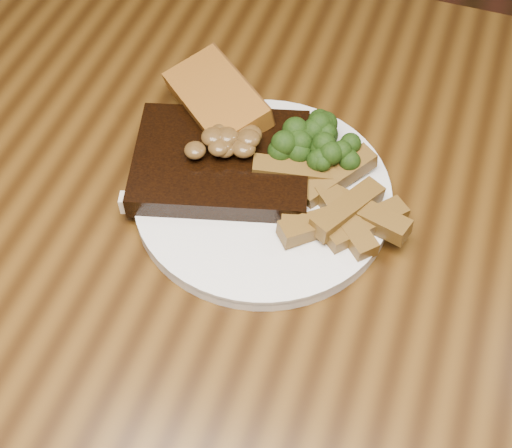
{
  "coord_description": "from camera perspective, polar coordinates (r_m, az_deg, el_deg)",
  "views": [
    {
      "loc": [
        0.12,
        -0.35,
        1.31
      ],
      "look_at": [
        -0.01,
        0.02,
        0.78
      ],
      "focal_mm": 50.0,
      "sensor_mm": 36.0,
      "label": 1
    }
  ],
  "objects": [
    {
      "name": "chair_far",
      "position": [
        1.3,
        -1.4,
        16.34
      ],
      "size": [
        0.56,
        0.56,
        0.95
      ],
      "rotation": [
        0.0,
        0.0,
        2.84
      ],
      "color": "black",
      "rests_on": "ground"
    },
    {
      "name": "dining_table",
      "position": [
        0.75,
        0.42,
        -6.92
      ],
      "size": [
        1.6,
        0.9,
        0.75
      ],
      "color": "#472D0E",
      "rests_on": "ground"
    },
    {
      "name": "garlic_bread",
      "position": [
        0.76,
        -3.08,
        8.83
      ],
      "size": [
        0.13,
        0.12,
        0.03
      ],
      "primitive_type": "cube",
      "rotation": [
        0.0,
        0.0,
        -0.69
      ],
      "color": "#9C5A1C",
      "rests_on": "plate"
    },
    {
      "name": "steak_bone",
      "position": [
        0.68,
        -4.53,
        1.21
      ],
      "size": [
        0.15,
        0.05,
        0.02
      ],
      "primitive_type": "cube",
      "rotation": [
        0.0,
        0.0,
        0.27
      ],
      "color": "beige",
      "rests_on": "plate"
    },
    {
      "name": "steak",
      "position": [
        0.72,
        -2.78,
        4.95
      ],
      "size": [
        0.2,
        0.17,
        0.03
      ],
      "primitive_type": "cube",
      "rotation": [
        0.0,
        0.0,
        0.27
      ],
      "color": "black",
      "rests_on": "plate"
    },
    {
      "name": "potato_wedges",
      "position": [
        0.68,
        5.38,
        0.86
      ],
      "size": [
        0.11,
        0.11,
        0.02
      ],
      "primitive_type": null,
      "color": "brown",
      "rests_on": "plate"
    },
    {
      "name": "plate",
      "position": [
        0.71,
        0.55,
        2.21
      ],
      "size": [
        0.29,
        0.29,
        0.01
      ],
      "primitive_type": "cylinder",
      "rotation": [
        0.0,
        0.0,
        -0.14
      ],
      "color": "white",
      "rests_on": "dining_table"
    },
    {
      "name": "mushroom_pile",
      "position": [
        0.7,
        -2.61,
        6.32
      ],
      "size": [
        0.07,
        0.07,
        0.03
      ],
      "primitive_type": null,
      "color": "#54391A",
      "rests_on": "steak"
    },
    {
      "name": "broccoli_cluster",
      "position": [
        0.73,
        5.2,
        6.69
      ],
      "size": [
        0.07,
        0.07,
        0.04
      ],
      "primitive_type": null,
      "color": "#1E350C",
      "rests_on": "plate"
    }
  ]
}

